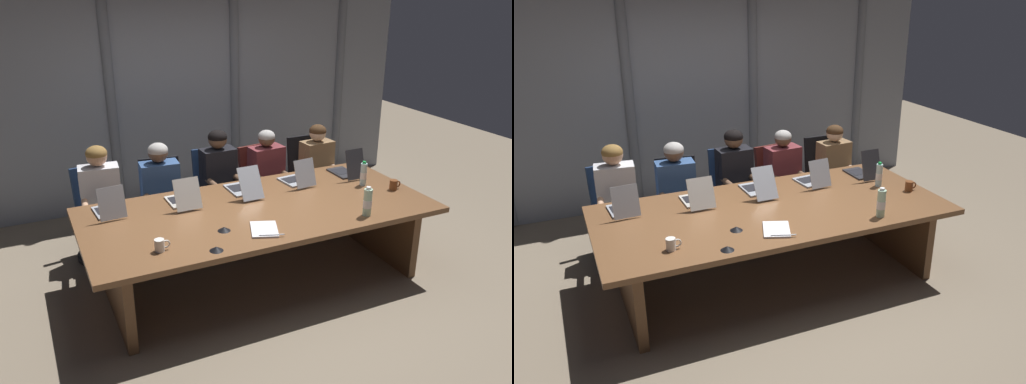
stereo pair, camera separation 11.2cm
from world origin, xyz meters
TOP-DOWN VIEW (x-y plane):
  - ground_plane at (0.00, 0.00)m, footprint 12.49×12.49m
  - conference_table at (0.00, 0.00)m, footprint 3.20×1.47m
  - curtain_backdrop at (-0.00, 2.33)m, footprint 6.25×0.17m
  - laptop_left_end at (-1.27, 0.43)m, footprint 0.26×0.39m
  - laptop_left_mid at (-0.60, 0.37)m, footprint 0.25×0.43m
  - laptop_center at (0.02, 0.40)m, footprint 0.23×0.51m
  - laptop_right_mid at (0.63, 0.40)m, footprint 0.27×0.41m
  - laptop_right_end at (1.22, 0.39)m, footprint 0.22×0.43m
  - office_chair_left_end at (-1.25, 1.14)m, footprint 0.60×0.61m
  - office_chair_left_mid at (-0.60, 1.14)m, footprint 0.60×0.60m
  - office_chair_center at (0.01, 1.14)m, footprint 0.60×0.60m
  - office_chair_right_mid at (0.60, 1.14)m, footprint 0.60×0.61m
  - office_chair_right_end at (1.23, 1.14)m, footprint 0.60×0.60m
  - person_left_end at (-1.25, 0.99)m, footprint 0.43×0.57m
  - person_left_mid at (-0.64, 0.99)m, footprint 0.43×0.56m
  - person_center at (0.02, 0.99)m, footprint 0.39×0.56m
  - person_right_mid at (0.61, 0.98)m, footprint 0.43×0.57m
  - person_right_end at (1.27, 0.98)m, footprint 0.41×0.57m
  - water_bottle_primary at (1.22, 0.08)m, footprint 0.07×0.07m
  - water_bottle_secondary at (0.80, -0.55)m, footprint 0.08×0.08m
  - coffee_mug_near at (-1.04, -0.43)m, footprint 0.12×0.08m
  - coffee_mug_far at (1.42, -0.15)m, footprint 0.13×0.08m
  - conference_mic_left_side at (-0.65, -0.61)m, footprint 0.11×0.11m
  - conference_mic_middle at (-0.47, -0.31)m, footprint 0.11×0.11m
  - spiral_notepad at (-0.16, -0.45)m, footprint 0.31×0.36m

SIDE VIEW (x-z plane):
  - ground_plane at x=0.00m, z-range 0.00..0.00m
  - office_chair_right_mid at x=0.60m, z-range -0.11..0.80m
  - office_chair_left_mid at x=-0.60m, z-range -0.11..0.80m
  - office_chair_left_end at x=-1.25m, z-range -0.11..0.81m
  - office_chair_center at x=0.01m, z-range -0.12..0.82m
  - office_chair_right_end at x=1.23m, z-range -0.12..0.82m
  - conference_table at x=0.00m, z-range 0.21..0.95m
  - person_right_end at x=1.27m, z-range 0.08..1.22m
  - person_right_mid at x=0.61m, z-range 0.08..1.22m
  - person_left_mid at x=-0.64m, z-range 0.09..1.24m
  - person_left_end at x=-1.25m, z-range 0.09..1.29m
  - person_center at x=0.02m, z-range 0.09..1.30m
  - spiral_notepad at x=-0.16m, z-range 0.74..0.76m
  - conference_mic_left_side at x=-0.65m, z-range 0.74..0.78m
  - conference_mic_middle at x=-0.47m, z-range 0.74..0.78m
  - coffee_mug_near at x=-1.04m, z-range 0.74..0.84m
  - coffee_mug_far at x=1.42m, z-range 0.74..0.84m
  - laptop_right_mid at x=0.63m, z-range 0.65..0.94m
  - laptop_left_mid at x=-0.60m, z-range 0.65..0.94m
  - laptop_left_end at x=-1.27m, z-range 0.65..0.95m
  - laptop_center at x=0.02m, z-range 0.65..0.95m
  - laptop_right_end at x=1.22m, z-range 0.64..0.96m
  - water_bottle_primary at x=1.22m, z-range 0.73..0.98m
  - water_bottle_secondary at x=0.80m, z-range 0.73..1.00m
  - curtain_backdrop at x=0.00m, z-range 0.00..2.75m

